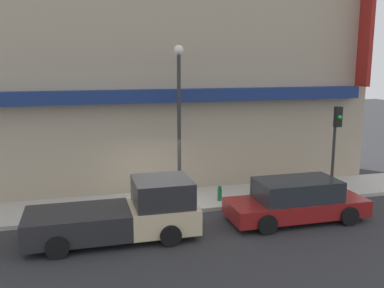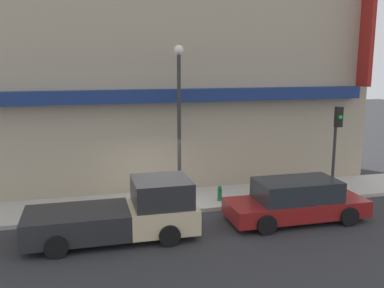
% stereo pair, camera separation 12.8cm
% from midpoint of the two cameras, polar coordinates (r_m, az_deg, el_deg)
% --- Properties ---
extents(ground_plane, '(80.00, 80.00, 0.00)m').
position_cam_midpoint_polar(ground_plane, '(15.41, -3.59, -9.56)').
color(ground_plane, '#2D2D30').
extents(sidewalk, '(36.00, 2.63, 0.15)m').
position_cam_midpoint_polar(sidewalk, '(16.60, -4.46, -7.78)').
color(sidewalk, '#B7B2A8').
rests_on(sidewalk, ground).
extents(building, '(19.80, 3.80, 10.67)m').
position_cam_midpoint_polar(building, '(18.49, -6.21, 10.68)').
color(building, tan).
rests_on(building, ground).
extents(pickup_truck, '(5.18, 2.13, 1.80)m').
position_cam_midpoint_polar(pickup_truck, '(13.50, -8.80, -9.16)').
color(pickup_truck, beige).
rests_on(pickup_truck, ground).
extents(parked_car, '(4.79, 1.98, 1.44)m').
position_cam_midpoint_polar(parked_car, '(15.19, 13.96, -7.37)').
color(parked_car, maroon).
rests_on(parked_car, ground).
extents(fire_hydrant, '(0.16, 0.16, 0.59)m').
position_cam_midpoint_polar(fire_hydrant, '(16.48, 3.93, -6.57)').
color(fire_hydrant, '#196633').
rests_on(fire_hydrant, sidewalk).
extents(street_lamp, '(0.36, 0.36, 5.84)m').
position_cam_midpoint_polar(street_lamp, '(15.94, -1.51, 5.10)').
color(street_lamp, '#2D2D2D').
rests_on(street_lamp, sidewalk).
extents(traffic_light, '(0.28, 0.42, 3.49)m').
position_cam_midpoint_polar(traffic_light, '(18.09, 18.90, 1.32)').
color(traffic_light, '#2D2D2D').
rests_on(traffic_light, sidewalk).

